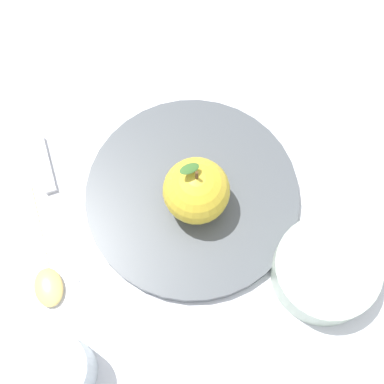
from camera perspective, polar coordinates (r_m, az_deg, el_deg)
name	(u,v)px	position (r m, az deg, el deg)	size (l,w,h in m)	color
ground_plane	(181,189)	(0.70, -1.14, 0.29)	(2.40, 2.40, 0.00)	silver
dinner_plate	(192,195)	(0.69, 0.00, -0.34)	(0.27, 0.27, 0.02)	#4C5156
apple	(196,191)	(0.64, 0.45, 0.13)	(0.08, 0.08, 0.09)	gold
side_bowl	(326,270)	(0.66, 13.73, -7.84)	(0.12, 0.12, 0.04)	#B2C6B2
cup	(57,370)	(0.63, -13.86, -17.52)	(0.08, 0.08, 0.07)	silver
knife	(52,193)	(0.72, -14.36, -0.10)	(0.17, 0.13, 0.01)	silver
spoon	(46,274)	(0.68, -14.91, -8.26)	(0.14, 0.11, 0.01)	#D8B766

